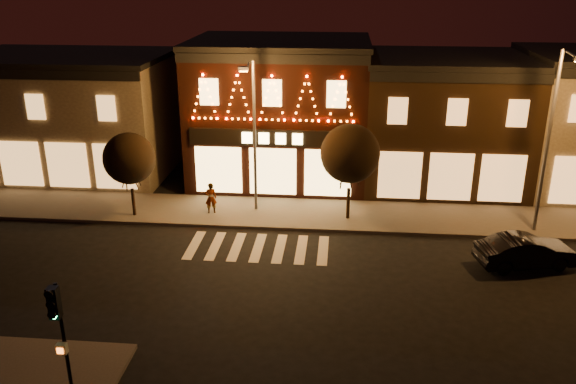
# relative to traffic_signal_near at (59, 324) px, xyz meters

# --- Properties ---
(ground) EXTENTS (120.00, 120.00, 0.00)m
(ground) POSITION_rel_traffic_signal_near_xyz_m (3.80, 7.26, -3.03)
(ground) COLOR black
(ground) RESTS_ON ground
(sidewalk_far) EXTENTS (44.00, 4.00, 0.15)m
(sidewalk_far) POSITION_rel_traffic_signal_near_xyz_m (5.80, 15.26, -2.96)
(sidewalk_far) COLOR #47423D
(sidewalk_far) RESTS_ON ground
(building_left) EXTENTS (12.20, 8.28, 7.30)m
(building_left) POSITION_rel_traffic_signal_near_xyz_m (-9.20, 21.26, 0.63)
(building_left) COLOR brown
(building_left) RESTS_ON ground
(building_pulp) EXTENTS (10.20, 8.34, 8.30)m
(building_pulp) POSITION_rel_traffic_signal_near_xyz_m (3.80, 21.24, 1.13)
(building_pulp) COLOR black
(building_pulp) RESTS_ON ground
(building_right_a) EXTENTS (9.20, 8.28, 7.50)m
(building_right_a) POSITION_rel_traffic_signal_near_xyz_m (13.30, 21.26, 0.73)
(building_right_a) COLOR #352212
(building_right_a) RESTS_ON ground
(traffic_signal_near) EXTENTS (0.29, 0.42, 4.09)m
(traffic_signal_near) POSITION_rel_traffic_signal_near_xyz_m (0.00, 0.00, 0.00)
(traffic_signal_near) COLOR black
(traffic_signal_near) RESTS_ON sidewalk_near
(streetlamp_mid) EXTENTS (0.56, 1.78, 7.74)m
(streetlamp_mid) POSITION_rel_traffic_signal_near_xyz_m (3.06, 15.35, 1.66)
(streetlamp_mid) COLOR #59595E
(streetlamp_mid) RESTS_ON sidewalk_far
(streetlamp_right) EXTENTS (0.57, 1.98, 8.63)m
(streetlamp_right) POSITION_rel_traffic_signal_near_xyz_m (16.98, 13.95, 2.18)
(streetlamp_right) COLOR #59595E
(streetlamp_right) RESTS_ON sidewalk_far
(tree_left) EXTENTS (2.60, 2.60, 4.34)m
(tree_left) POSITION_rel_traffic_signal_near_xyz_m (-3.04, 14.19, 0.15)
(tree_left) COLOR black
(tree_left) RESTS_ON sidewalk_far
(tree_right) EXTENTS (2.93, 2.93, 4.89)m
(tree_right) POSITION_rel_traffic_signal_near_xyz_m (7.92, 14.79, 0.54)
(tree_right) COLOR black
(tree_right) RESTS_ON sidewalk_far
(dark_sedan) EXTENTS (4.45, 2.39, 1.39)m
(dark_sedan) POSITION_rel_traffic_signal_near_xyz_m (15.53, 10.58, -2.34)
(dark_sedan) COLOR black
(dark_sedan) RESTS_ON ground
(pedestrian) EXTENTS (0.68, 0.54, 1.64)m
(pedestrian) POSITION_rel_traffic_signal_near_xyz_m (0.85, 14.83, -2.06)
(pedestrian) COLOR gray
(pedestrian) RESTS_ON sidewalk_far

